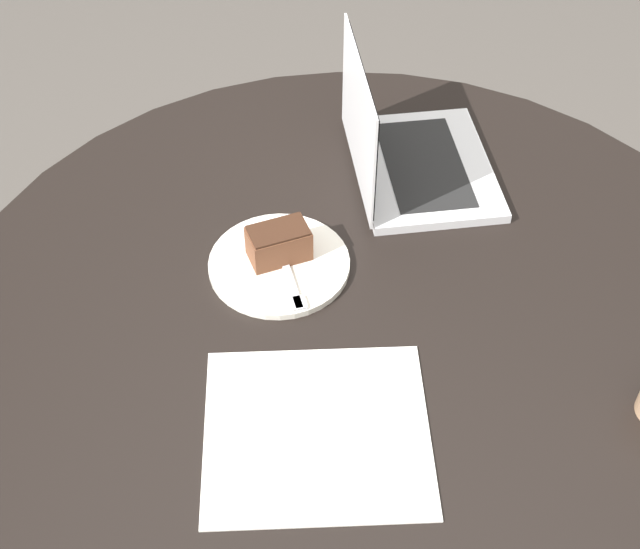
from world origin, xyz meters
The scene contains 7 objects.
ground_plane centered at (0.00, 0.00, 0.00)m, with size 12.00×12.00×0.00m, color #4C4742.
dining_table centered at (0.00, 0.00, 0.61)m, with size 1.36×1.36×0.73m.
paper_document centered at (-0.01, 0.23, 0.74)m, with size 0.41×0.39×0.00m.
plate centered at (0.17, -0.06, 0.74)m, with size 0.24×0.24×0.01m.
cake_slice centered at (0.17, -0.07, 0.78)m, with size 0.11×0.11×0.06m.
fork centered at (0.13, -0.02, 0.75)m, with size 0.11×0.15×0.00m.
laptop centered at (0.04, -0.36, 0.78)m, with size 0.37×0.40×0.25m.
Camera 1 is at (-0.25, 0.88, 1.80)m, focal length 50.00 mm.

